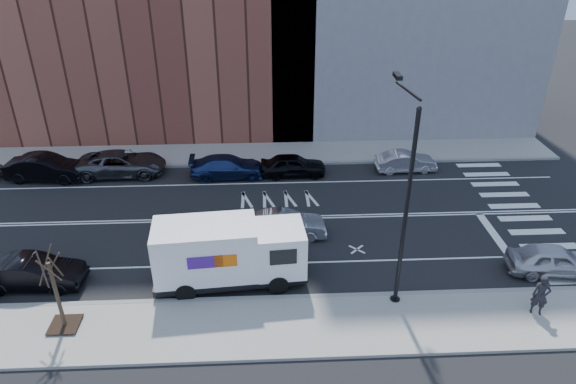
{
  "coord_description": "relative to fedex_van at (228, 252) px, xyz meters",
  "views": [
    {
      "loc": [
        1.44,
        -24.81,
        15.09
      ],
      "look_at": [
        2.64,
        0.48,
        1.4
      ],
      "focal_mm": 32.0,
      "sensor_mm": 36.0,
      "label": 1
    }
  ],
  "objects": [
    {
      "name": "sidewalk_near",
      "position": [
        0.35,
        -3.2,
        -1.57
      ],
      "size": [
        44.0,
        3.6,
        0.15
      ],
      "primitive_type": "cube",
      "color": "gray",
      "rests_on": "ground"
    },
    {
      "name": "near_parked_rear_a",
      "position": [
        -8.9,
        0.11,
        -0.91
      ],
      "size": [
        4.56,
        1.72,
        1.49
      ],
      "primitive_type": "imported",
      "rotation": [
        0.0,
        0.0,
        1.54
      ],
      "color": "black",
      "rests_on": "ground"
    },
    {
      "name": "street_tree",
      "position": [
        -6.65,
        -2.8,
        -0.2
      ],
      "size": [
        1.2,
        1.2,
        3.75
      ],
      "color": "black",
      "rests_on": "ground"
    },
    {
      "name": "far_parked_c",
      "position": [
        -7.65,
        11.66,
        -0.87
      ],
      "size": [
        5.71,
        2.76,
        1.57
      ],
      "primitive_type": "imported",
      "rotation": [
        0.0,
        0.0,
        1.6
      ],
      "color": "#45464C",
      "rests_on": "ground"
    },
    {
      "name": "streetlight",
      "position": [
        7.35,
        -1.31,
        3.43
      ],
      "size": [
        0.44,
        4.02,
        9.34
      ],
      "color": "black",
      "rests_on": "ground"
    },
    {
      "name": "far_parked_d",
      "position": [
        -0.69,
        11.01,
        -0.94
      ],
      "size": [
        4.97,
        2.18,
        1.42
      ],
      "primitive_type": "imported",
      "rotation": [
        0.0,
        0.0,
        1.61
      ],
      "color": "navy",
      "rests_on": "ground"
    },
    {
      "name": "far_parked_e",
      "position": [
        3.55,
        10.99,
        -0.93
      ],
      "size": [
        4.27,
        1.75,
        1.45
      ],
      "primitive_type": "imported",
      "rotation": [
        0.0,
        0.0,
        1.58
      ],
      "color": "black",
      "rests_on": "ground"
    },
    {
      "name": "fedex_van",
      "position": [
        0.0,
        0.0,
        0.0
      ],
      "size": [
        7.05,
        2.9,
        3.14
      ],
      "rotation": [
        0.0,
        0.0,
        0.08
      ],
      "color": "black",
      "rests_on": "ground"
    },
    {
      "name": "near_parked_front",
      "position": [
        15.31,
        -0.08,
        -0.91
      ],
      "size": [
        4.5,
        2.23,
        1.47
      ],
      "primitive_type": "imported",
      "rotation": [
        0.0,
        0.0,
        1.45
      ],
      "color": "silver",
      "rests_on": "ground"
    },
    {
      "name": "curb_near",
      "position": [
        0.35,
        -1.4,
        -1.56
      ],
      "size": [
        44.0,
        0.25,
        0.17
      ],
      "primitive_type": "cube",
      "color": "gray",
      "rests_on": "ground"
    },
    {
      "name": "far_parked_f",
      "position": [
        11.07,
        11.31,
        -0.99
      ],
      "size": [
        4.07,
        1.59,
        1.32
      ],
      "primitive_type": "imported",
      "rotation": [
        0.0,
        0.0,
        1.62
      ],
      "color": "silver",
      "rests_on": "ground"
    },
    {
      "name": "sidewalk_far",
      "position": [
        0.35,
        14.4,
        -1.57
      ],
      "size": [
        44.0,
        3.6,
        0.15
      ],
      "primitive_type": "cube",
      "color": "gray",
      "rests_on": "ground"
    },
    {
      "name": "driving_sedan",
      "position": [
        2.71,
        3.67,
        -0.94
      ],
      "size": [
        4.37,
        1.68,
        1.42
      ],
      "primitive_type": "imported",
      "rotation": [
        0.0,
        0.0,
        1.61
      ],
      "color": "#B5B6BB",
      "rests_on": "ground"
    },
    {
      "name": "far_parked_b",
      "position": [
        -12.32,
        11.14,
        -0.83
      ],
      "size": [
        5.15,
        2.21,
        1.65
      ],
      "primitive_type": "imported",
      "rotation": [
        0.0,
        0.0,
        1.48
      ],
      "color": "black",
      "rests_on": "ground"
    },
    {
      "name": "curb_far",
      "position": [
        0.35,
        12.6,
        -1.56
      ],
      "size": [
        44.0,
        0.25,
        0.17
      ],
      "primitive_type": "cube",
      "color": "gray",
      "rests_on": "ground"
    },
    {
      "name": "ground",
      "position": [
        0.35,
        5.6,
        -1.65
      ],
      "size": [
        120.0,
        120.0,
        0.0
      ],
      "primitive_type": "plane",
      "color": "black",
      "rests_on": "ground"
    },
    {
      "name": "road_markings",
      "position": [
        0.35,
        5.6,
        -1.65
      ],
      "size": [
        40.0,
        8.6,
        0.01
      ],
      "primitive_type": null,
      "color": "white",
      "rests_on": "ground"
    },
    {
      "name": "crosswalk",
      "position": [
        16.35,
        5.6,
        -1.65
      ],
      "size": [
        3.0,
        14.0,
        0.01
      ],
      "primitive_type": null,
      "color": "white",
      "rests_on": "ground"
    },
    {
      "name": "pedestrian",
      "position": [
        13.16,
        -2.93,
        -0.56
      ],
      "size": [
        0.81,
        0.67,
        1.89
      ],
      "primitive_type": "imported",
      "rotation": [
        0.0,
        0.0,
        -0.38
      ],
      "color": "black",
      "rests_on": "sidewalk_near"
    }
  ]
}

